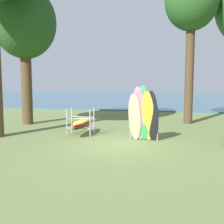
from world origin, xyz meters
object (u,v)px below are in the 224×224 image
object	(u,v)px
leaning_board_pile	(143,116)
board_storage_rack	(81,124)
tree_far_right_back	(192,3)
tree_far_left_back	(25,24)

from	to	relation	value
leaning_board_pile	board_storage_rack	world-z (taller)	leaning_board_pile
tree_far_right_back	leaning_board_pile	bearing A→B (deg)	-110.58
tree_far_left_back	tree_far_right_back	bearing A→B (deg)	14.03
tree_far_left_back	tree_far_right_back	xyz separation A→B (m)	(9.10, 2.27, 1.22)
tree_far_left_back	leaning_board_pile	distance (m)	8.99
tree_far_left_back	board_storage_rack	size ratio (longest dim) A/B	3.65
tree_far_right_back	board_storage_rack	size ratio (longest dim) A/B	4.12
tree_far_right_back	leaning_board_pile	size ratio (longest dim) A/B	3.79
tree_far_left_back	tree_far_right_back	world-z (taller)	tree_far_right_back
tree_far_right_back	leaning_board_pile	world-z (taller)	tree_far_right_back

